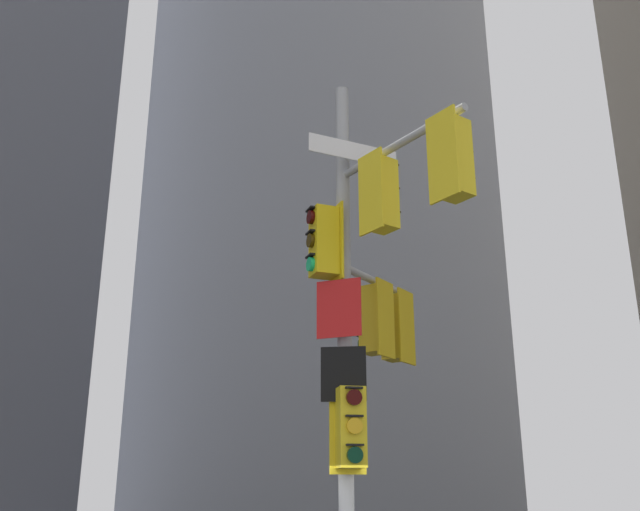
{
  "coord_description": "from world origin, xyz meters",
  "views": [
    {
      "loc": [
        0.4,
        -9.55,
        2.17
      ],
      "look_at": [
        -0.37,
        0.42,
        5.51
      ],
      "focal_mm": 39.97,
      "sensor_mm": 36.0,
      "label": 1
    }
  ],
  "objects": [
    {
      "name": "building_mid_block",
      "position": [
        -1.91,
        26.36,
        24.27
      ],
      "size": [
        15.52,
        15.52,
        48.54
      ],
      "primitive_type": "cube",
      "color": "#9399A3",
      "rests_on": "ground"
    },
    {
      "name": "signal_pole_assembly",
      "position": [
        0.35,
        -0.1,
        4.67
      ],
      "size": [
        2.2,
        3.51,
        8.05
      ],
      "color": "#9EA0A3",
      "rests_on": "ground"
    }
  ]
}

